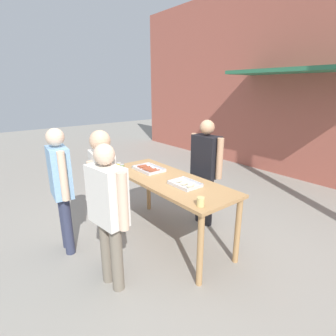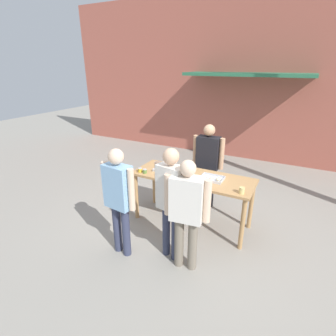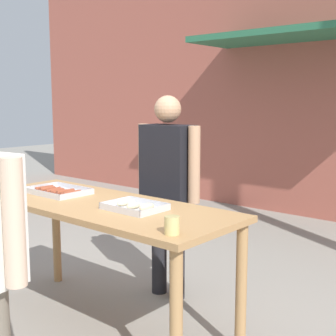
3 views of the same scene
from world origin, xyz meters
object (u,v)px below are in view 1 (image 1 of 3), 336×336
object	(u,v)px
food_tray_buns	(186,184)
beer_cup	(201,202)
food_tray_sausages	(149,169)
condiment_jar_mustard	(119,165)
person_customer_with_cup	(108,207)
person_customer_waiting_in_line	(104,190)
person_server_behind_table	(206,164)
condiment_jar_ketchup	(122,167)
person_customer_holding_hotdog	(61,181)

from	to	relation	value
food_tray_buns	beer_cup	distance (m)	0.60
food_tray_sausages	condiment_jar_mustard	bearing A→B (deg)	-145.55
food_tray_sausages	person_customer_with_cup	size ratio (longest dim) A/B	0.29
condiment_jar_mustard	person_customer_waiting_in_line	xyz separation A→B (m)	(0.95, -0.69, 0.06)
food_tray_sausages	person_customer_waiting_in_line	size ratio (longest dim) A/B	0.27
person_server_behind_table	person_customer_with_cup	world-z (taller)	person_server_behind_table
person_server_behind_table	person_customer_waiting_in_line	bearing A→B (deg)	-89.30
person_server_behind_table	person_customer_with_cup	size ratio (longest dim) A/B	1.03
person_customer_with_cup	person_customer_waiting_in_line	bearing A→B (deg)	-25.54
food_tray_buns	condiment_jar_ketchup	world-z (taller)	condiment_jar_ketchup
food_tray_sausages	person_customer_with_cup	bearing A→B (deg)	-52.06
person_server_behind_table	condiment_jar_ketchup	bearing A→B (deg)	-130.03
condiment_jar_ketchup	person_customer_holding_hotdog	distance (m)	0.96
condiment_jar_ketchup	person_customer_waiting_in_line	size ratio (longest dim) A/B	0.04
person_customer_with_cup	person_customer_holding_hotdog	bearing A→B (deg)	2.34
condiment_jar_ketchup	person_customer_with_cup	world-z (taller)	person_customer_with_cup
beer_cup	person_customer_waiting_in_line	size ratio (longest dim) A/B	0.06
food_tray_buns	person_customer_holding_hotdog	bearing A→B (deg)	-127.36
condiment_jar_mustard	person_customer_waiting_in_line	distance (m)	1.18
food_tray_sausages	person_customer_holding_hotdog	xyz separation A→B (m)	(-0.12, -1.23, 0.06)
food_tray_sausages	beer_cup	bearing A→B (deg)	-11.47
condiment_jar_mustard	beer_cup	bearing A→B (deg)	0.15
food_tray_buns	condiment_jar_mustard	xyz separation A→B (m)	(-1.22, -0.28, 0.02)
condiment_jar_mustard	person_server_behind_table	bearing A→B (deg)	48.36
condiment_jar_mustard	person_customer_holding_hotdog	size ratio (longest dim) A/B	0.04
beer_cup	person_customer_holding_hotdog	size ratio (longest dim) A/B	0.06
beer_cup	person_server_behind_table	distance (m)	1.31
food_tray_sausages	condiment_jar_ketchup	world-z (taller)	condiment_jar_ketchup
beer_cup	person_server_behind_table	world-z (taller)	person_server_behind_table
person_server_behind_table	beer_cup	bearing A→B (deg)	-50.45
person_customer_with_cup	person_customer_waiting_in_line	xyz separation A→B (m)	(-0.28, 0.09, 0.07)
person_server_behind_table	person_customer_with_cup	distance (m)	1.81
beer_cup	person_server_behind_table	size ratio (longest dim) A/B	0.06
food_tray_buns	person_customer_with_cup	distance (m)	1.06
person_server_behind_table	person_customer_holding_hotdog	distance (m)	2.03
person_server_behind_table	condiment_jar_mustard	bearing A→B (deg)	-133.56
person_customer_with_cup	food_tray_sausages	bearing A→B (deg)	-59.65
condiment_jar_ketchup	person_customer_holding_hotdog	world-z (taller)	person_customer_holding_hotdog
food_tray_buns	person_customer_with_cup	xyz separation A→B (m)	(0.02, -1.06, 0.01)
food_tray_sausages	person_customer_waiting_in_line	xyz separation A→B (m)	(0.55, -0.97, 0.09)
food_tray_buns	person_customer_holding_hotdog	size ratio (longest dim) A/B	0.23
person_customer_holding_hotdog	person_customer_with_cup	bearing A→B (deg)	-163.45
condiment_jar_ketchup	person_customer_holding_hotdog	bearing A→B (deg)	-79.27
condiment_jar_mustard	beer_cup	world-z (taller)	beer_cup
food_tray_buns	food_tray_sausages	bearing A→B (deg)	179.89
food_tray_buns	person_customer_holding_hotdog	distance (m)	1.54
food_tray_sausages	beer_cup	size ratio (longest dim) A/B	4.72
beer_cup	person_customer_with_cup	world-z (taller)	person_customer_with_cup
condiment_jar_mustard	food_tray_sausages	bearing A→B (deg)	34.45
food_tray_buns	person_customer_waiting_in_line	world-z (taller)	person_customer_waiting_in_line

